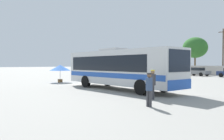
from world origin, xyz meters
TOP-DOWN VIEW (x-y plane):
  - ground_plane at (0.00, 10.00)m, footprint 300.00×300.00m
  - coach_bus_silver_blue at (0.10, -0.99)m, footprint 11.48×3.45m
  - attendant_by_bus_door at (5.57, -2.63)m, footprint 0.47×0.47m
  - passenger_waiting_on_apron at (7.11, -4.44)m, footprint 0.38×0.38m
  - vendor_umbrella_near_gate_blue at (-9.35, -2.11)m, footprint 2.34×2.34m
  - parked_car_leftmost_maroon at (-14.41, 22.90)m, footprint 4.47×2.13m
  - parked_car_second_grey at (-9.08, 23.13)m, footprint 4.17×1.99m
  - utility_pole_near at (-8.33, 30.16)m, footprint 1.80×0.26m
  - roadside_tree_left at (-14.87, 30.83)m, footprint 5.21×5.21m

SIDE VIEW (x-z plane):
  - ground_plane at x=0.00m, z-range 0.00..0.00m
  - parked_car_leftmost_maroon at x=-14.41m, z-range 0.05..1.48m
  - parked_car_second_grey at x=-9.08m, z-range 0.05..1.50m
  - passenger_waiting_on_apron at x=7.11m, z-range 0.11..1.75m
  - attendant_by_bus_door at x=5.57m, z-range 0.12..1.85m
  - vendor_umbrella_near_gate_blue at x=-9.35m, z-range 0.63..2.60m
  - coach_bus_silver_blue at x=0.10m, z-range 0.12..3.49m
  - utility_pole_near at x=-8.33m, z-range 0.18..8.94m
  - roadside_tree_left at x=-14.87m, z-range 1.68..9.48m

